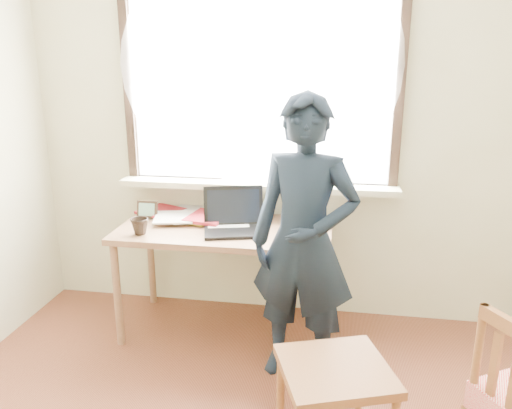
% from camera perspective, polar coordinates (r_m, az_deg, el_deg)
% --- Properties ---
extents(room_shell, '(3.52, 4.02, 2.61)m').
position_cam_1_polar(room_shell, '(1.52, -3.72, 12.42)').
color(room_shell, beige).
rests_on(room_shell, ground).
extents(desk, '(1.34, 0.67, 0.72)m').
position_cam_1_polar(desk, '(3.18, -3.56, -3.92)').
color(desk, '#8A6345').
rests_on(desk, ground).
extents(laptop, '(0.44, 0.39, 0.26)m').
position_cam_1_polar(laptop, '(3.09, -2.49, -1.84)').
color(laptop, black).
rests_on(laptop, desk).
extents(mug_white, '(0.18, 0.18, 0.10)m').
position_cam_1_polar(mug_white, '(3.37, -4.33, -0.51)').
color(mug_white, white).
rests_on(mug_white, desk).
extents(mug_dark, '(0.15, 0.15, 0.10)m').
position_cam_1_polar(mug_dark, '(3.09, -13.14, -2.45)').
color(mug_dark, black).
rests_on(mug_dark, desk).
extents(mouse, '(0.09, 0.07, 0.04)m').
position_cam_1_polar(mouse, '(2.98, 5.31, -3.44)').
color(mouse, black).
rests_on(mouse, desk).
extents(desk_clutter, '(0.81, 0.49, 0.04)m').
position_cam_1_polar(desk_clutter, '(3.39, -6.50, -1.03)').
color(desk_clutter, white).
rests_on(desk_clutter, desk).
extents(book_a, '(0.29, 0.34, 0.03)m').
position_cam_1_polar(book_a, '(3.48, -8.89, -0.75)').
color(book_a, white).
rests_on(book_a, desk).
extents(book_b, '(0.30, 0.29, 0.02)m').
position_cam_1_polar(book_b, '(3.33, 5.26, -1.45)').
color(book_b, white).
rests_on(book_b, desk).
extents(picture_frame, '(0.14, 0.02, 0.11)m').
position_cam_1_polar(picture_frame, '(3.38, -12.31, -0.68)').
color(picture_frame, black).
rests_on(picture_frame, desk).
extents(work_chair, '(0.58, 0.56, 0.47)m').
position_cam_1_polar(work_chair, '(2.32, 8.99, -19.28)').
color(work_chair, brown).
rests_on(work_chair, ground).
extents(person, '(0.64, 0.48, 1.59)m').
position_cam_1_polar(person, '(2.69, 5.50, -4.35)').
color(person, black).
rests_on(person, ground).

